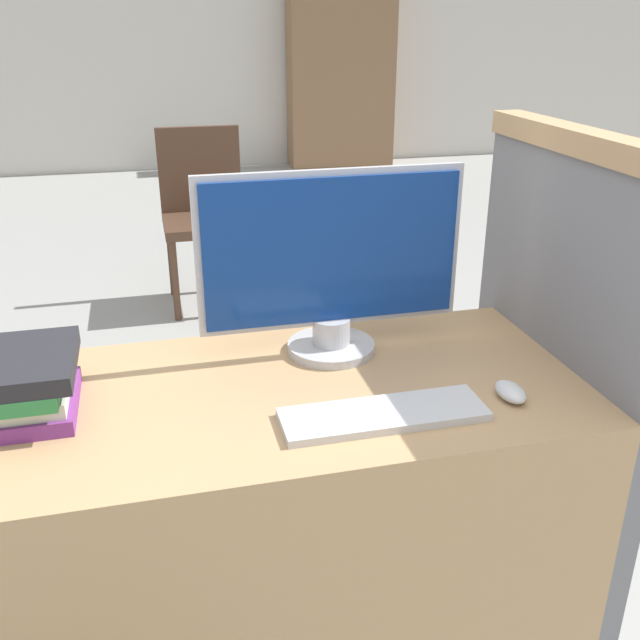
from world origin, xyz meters
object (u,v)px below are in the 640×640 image
object	(u,v)px
book_stack	(25,384)
keyboard	(384,415)
monitor	(332,264)
mouse	(511,392)
far_chair	(204,206)

from	to	relation	value
book_stack	keyboard	bearing A→B (deg)	-15.71
monitor	keyboard	world-z (taller)	monitor
keyboard	mouse	size ratio (longest dim) A/B	4.51
mouse	book_stack	size ratio (longest dim) A/B	0.33
monitor	mouse	world-z (taller)	monitor
monitor	keyboard	xyz separation A→B (m)	(0.02, -0.31, -0.20)
keyboard	book_stack	distance (m)	0.68
monitor	book_stack	distance (m)	0.66
keyboard	book_stack	world-z (taller)	book_stack
book_stack	far_chair	distance (m)	2.59
monitor	book_stack	size ratio (longest dim) A/B	2.23
far_chair	book_stack	bearing A→B (deg)	-150.80
keyboard	mouse	xyz separation A→B (m)	(0.27, 0.01, 0.01)
monitor	mouse	distance (m)	0.46
book_stack	far_chair	xyz separation A→B (m)	(0.55, 2.51, -0.31)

